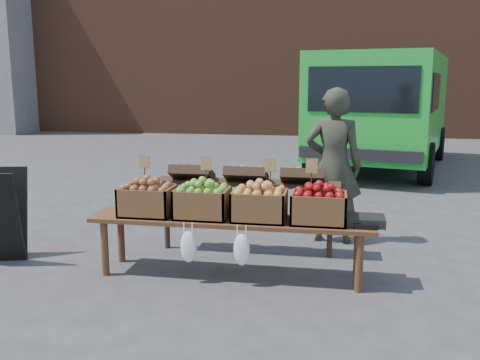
% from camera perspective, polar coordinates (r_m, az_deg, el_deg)
% --- Properties ---
extents(ground, '(80.00, 80.00, 0.00)m').
position_cam_1_polar(ground, '(5.39, 2.02, -9.64)').
color(ground, '#3F4042').
extents(delivery_van, '(3.58, 5.70, 2.37)m').
position_cam_1_polar(delivery_van, '(11.82, 15.05, 6.98)').
color(delivery_van, green).
rests_on(delivery_van, ground).
extents(vendor, '(0.67, 0.46, 1.79)m').
position_cam_1_polar(vendor, '(6.24, 9.93, 1.50)').
color(vendor, '#2F3225').
rests_on(vendor, ground).
extents(back_table, '(2.10, 0.44, 1.04)m').
position_cam_1_polar(back_table, '(5.79, 0.68, -2.82)').
color(back_table, '#312215').
rests_on(back_table, ground).
extents(display_bench, '(2.70, 0.56, 0.57)m').
position_cam_1_polar(display_bench, '(5.17, -0.98, -7.18)').
color(display_bench, '#502E19').
rests_on(display_bench, ground).
extents(crate_golden_apples, '(0.50, 0.40, 0.28)m').
position_cam_1_polar(crate_golden_apples, '(5.28, -9.83, -2.19)').
color(crate_golden_apples, brown).
rests_on(crate_golden_apples, display_bench).
extents(crate_russet_pears, '(0.50, 0.40, 0.28)m').
position_cam_1_polar(crate_russet_pears, '(5.12, -4.02, -2.46)').
color(crate_russet_pears, '#4F8E28').
rests_on(crate_russet_pears, display_bench).
extents(crate_red_apples, '(0.50, 0.40, 0.28)m').
position_cam_1_polar(crate_red_apples, '(5.01, 2.09, -2.72)').
color(crate_red_apples, gold).
rests_on(crate_red_apples, display_bench).
extents(crate_green_apples, '(0.50, 0.40, 0.28)m').
position_cam_1_polar(crate_green_apples, '(4.97, 8.39, -2.95)').
color(crate_green_apples, maroon).
rests_on(crate_green_apples, display_bench).
extents(weighing_scale, '(0.34, 0.30, 0.08)m').
position_cam_1_polar(weighing_scale, '(5.00, 13.24, -4.22)').
color(weighing_scale, black).
rests_on(weighing_scale, display_bench).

